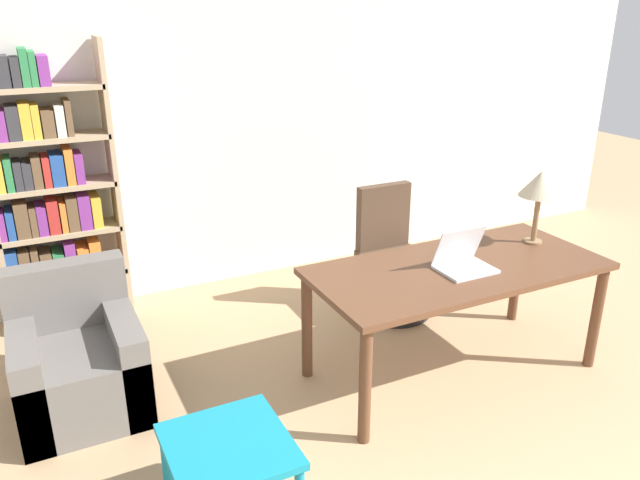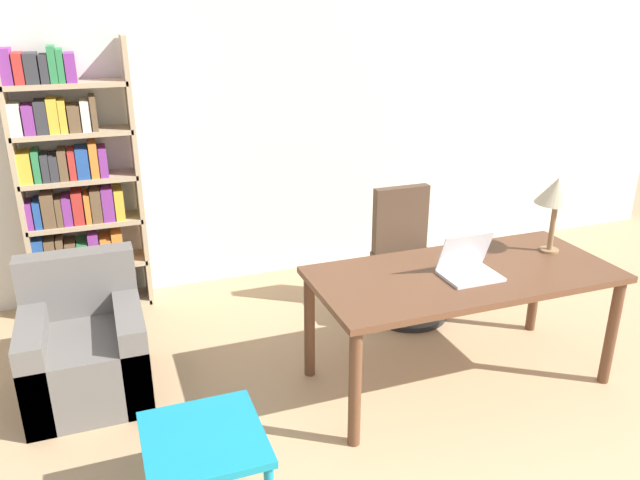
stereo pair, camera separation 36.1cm
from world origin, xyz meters
name	(u,v)px [view 2 (the right image)]	position (x,y,z in m)	size (l,w,h in m)	color
wall_back	(289,121)	(0.00, 4.53, 1.35)	(8.00, 0.06, 2.70)	silver
desk	(463,285)	(0.45, 2.44, 0.67)	(1.87, 0.86, 0.76)	brown
laptop	(468,267)	(0.44, 2.39, 0.81)	(0.33, 0.26, 0.26)	silver
table_lamp	(557,193)	(1.16, 2.54, 1.16)	(0.27, 0.27, 0.50)	olive
office_chair	(406,262)	(0.57, 3.39, 0.42)	(0.59, 0.59, 0.99)	black
side_table_blue	(204,450)	(-1.28, 1.81, 0.41)	(0.54, 0.56, 0.49)	teal
armchair	(86,351)	(-1.79, 3.11, 0.29)	(0.71, 0.76, 0.84)	#66605B
bookshelf	(74,194)	(-1.77, 4.34, 0.95)	(0.87, 0.28, 2.08)	tan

